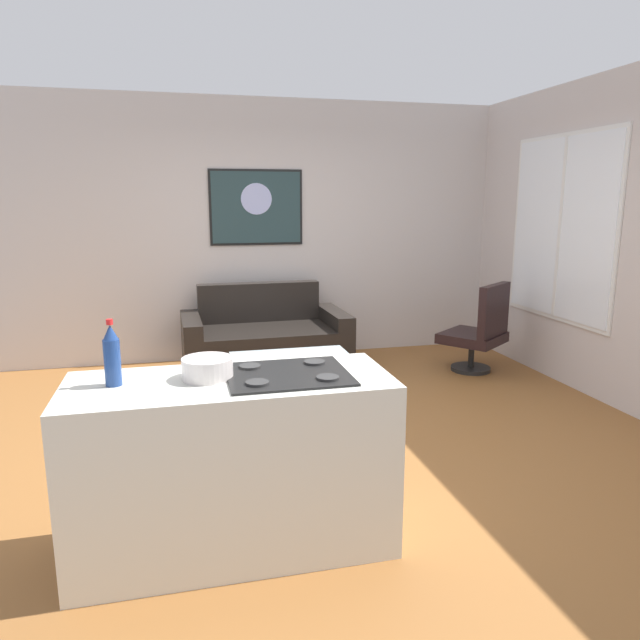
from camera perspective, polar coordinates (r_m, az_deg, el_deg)
The scene contains 11 objects.
ground at distance 4.47m, azimuth -0.15°, elevation -11.53°, with size 6.40×6.40×0.04m, color brown.
back_wall at distance 6.50m, azimuth -5.23°, elevation 8.63°, with size 6.40×0.05×2.80m, color beige.
right_wall at distance 5.61m, azimuth 26.32°, elevation 6.99°, with size 0.05×6.40×2.80m, color beige.
couch at distance 6.06m, azimuth -5.41°, elevation -2.22°, with size 1.68×0.94×0.87m.
coffee_table at distance 4.91m, azimuth -2.77°, elevation -4.02°, with size 1.00×0.57×0.45m.
armchair at distance 6.15m, azimuth 15.36°, elevation -1.05°, with size 0.79×0.79×0.92m.
kitchen_counter at distance 3.04m, azimuth -8.48°, elevation -13.71°, with size 1.58×0.64×0.91m.
soda_bottle at distance 2.89m, azimuth -19.66°, elevation -3.32°, with size 0.08×0.08×0.32m.
mixing_bowl at distance 2.90m, azimuth -10.94°, elevation -4.67°, with size 0.25×0.25×0.10m.
wall_painting at distance 6.43m, azimuth -6.24°, elevation 10.89°, with size 1.01×0.03×0.80m.
window at distance 6.05m, azimuth 22.46°, elevation 8.27°, with size 0.03×1.55×1.76m.
Camera 1 is at (-0.96, -3.99, 1.75)m, focal length 32.76 mm.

